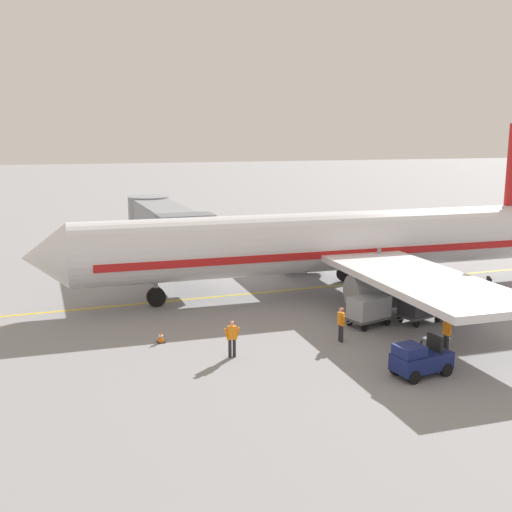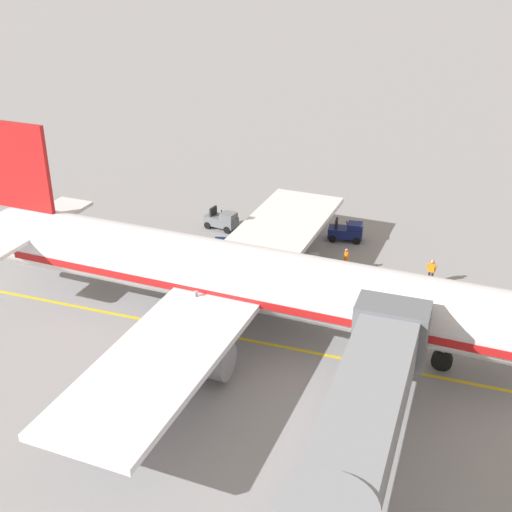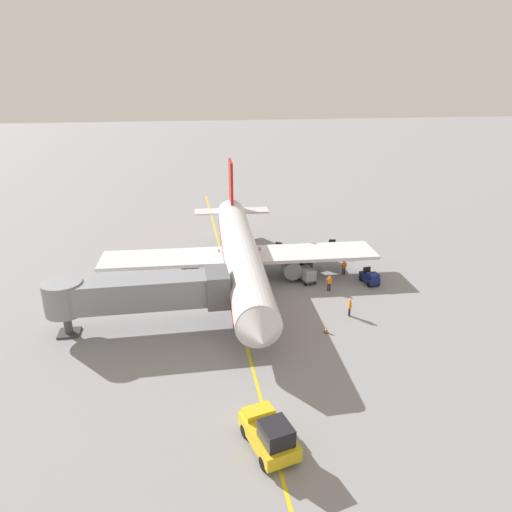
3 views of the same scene
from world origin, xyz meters
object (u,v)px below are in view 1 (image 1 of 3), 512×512
at_px(baggage_cart_second_in_train, 420,305).
at_px(baggage_cart_third_in_train, 461,301).
at_px(jet_bridge, 164,224).
at_px(ground_crew_loader, 341,323).
at_px(baggage_tug_trailing, 474,292).
at_px(parked_airliner, 337,243).
at_px(baggage_cart_front, 369,308).
at_px(ground_crew_wing_walker, 447,332).
at_px(baggage_tug_lead, 420,359).
at_px(safety_cone_nose_left, 161,337).
at_px(ground_crew_marshaller, 232,337).

distance_m(baggage_cart_second_in_train, baggage_cart_third_in_train, 2.55).
bearing_deg(jet_bridge, ground_crew_loader, -165.94).
bearing_deg(baggage_cart_second_in_train, baggage_tug_trailing, -68.93).
xyz_separation_m(parked_airliner, baggage_cart_front, (-6.99, 1.72, -2.24)).
distance_m(baggage_cart_third_in_train, ground_crew_wing_walker, 5.84).
xyz_separation_m(baggage_tug_trailing, baggage_cart_second_in_train, (-2.02, 5.24, 0.24)).
bearing_deg(baggage_tug_lead, ground_crew_loader, 11.97).
bearing_deg(ground_crew_loader, safety_cone_nose_left, 70.91).
height_order(ground_crew_loader, safety_cone_nose_left, ground_crew_loader).
bearing_deg(ground_crew_wing_walker, baggage_tug_trailing, -47.05).
distance_m(baggage_cart_second_in_train, ground_crew_loader, 5.57).
bearing_deg(baggage_tug_trailing, baggage_cart_front, 101.45).
bearing_deg(ground_crew_wing_walker, ground_crew_loader, 52.36).
xyz_separation_m(baggage_tug_lead, baggage_cart_second_in_train, (6.26, -4.36, 0.24)).
xyz_separation_m(parked_airliner, ground_crew_loader, (-8.71, 4.26, -2.23)).
bearing_deg(jet_bridge, baggage_cart_third_in_train, -144.29).
relative_size(jet_bridge, ground_crew_loader, 9.31).
bearing_deg(baggage_cart_third_in_train, baggage_tug_lead, 131.53).
xyz_separation_m(baggage_cart_front, baggage_cart_third_in_train, (-0.53, -5.41, 0.00)).
distance_m(baggage_tug_trailing, ground_crew_loader, 11.16).
height_order(parked_airliner, baggage_tug_lead, parked_airliner).
xyz_separation_m(jet_bridge, safety_cone_nose_left, (-15.96, 3.50, -3.17)).
relative_size(baggage_tug_lead, baggage_cart_third_in_train, 0.88).
relative_size(baggage_cart_front, ground_crew_marshaller, 1.76).
xyz_separation_m(baggage_cart_front, safety_cone_nose_left, (1.12, 10.74, -0.66)).
bearing_deg(baggage_cart_front, jet_bridge, 22.98).
xyz_separation_m(jet_bridge, ground_crew_marshaller, (-19.01, 0.88, -2.50)).
xyz_separation_m(baggage_tug_trailing, ground_crew_loader, (-3.36, 10.64, 0.24)).
xyz_separation_m(jet_bridge, ground_crew_loader, (-18.80, -4.71, -2.50)).
xyz_separation_m(baggage_tug_trailing, safety_cone_nose_left, (-0.52, 18.85, -0.42)).
xyz_separation_m(baggage_tug_lead, ground_crew_marshaller, (4.71, 6.63, 0.24)).
relative_size(baggage_cart_third_in_train, safety_cone_nose_left, 5.05).
distance_m(baggage_tug_trailing, safety_cone_nose_left, 18.86).
bearing_deg(baggage_tug_trailing, baggage_cart_third_in_train, 128.81).
xyz_separation_m(baggage_tug_lead, safety_cone_nose_left, (7.76, 9.25, -0.42)).
relative_size(baggage_cart_front, ground_crew_loader, 1.76).
bearing_deg(baggage_tug_lead, baggage_tug_trailing, -49.21).
height_order(ground_crew_marshaller, safety_cone_nose_left, ground_crew_marshaller).
height_order(baggage_tug_trailing, ground_crew_wing_walker, ground_crew_wing_walker).
bearing_deg(baggage_tug_trailing, parked_airliner, 50.05).
height_order(baggage_tug_lead, ground_crew_loader, ground_crew_loader).
xyz_separation_m(ground_crew_loader, ground_crew_marshaller, (-0.21, 5.58, 0.00)).
bearing_deg(ground_crew_wing_walker, baggage_cart_second_in_train, -19.88).
bearing_deg(jet_bridge, baggage_tug_trailing, -135.17).
distance_m(jet_bridge, ground_crew_loader, 19.54).
bearing_deg(jet_bridge, baggage_cart_front, -157.02).
height_order(baggage_cart_third_in_train, ground_crew_marshaller, ground_crew_marshaller).
height_order(baggage_tug_lead, baggage_cart_third_in_train, baggage_tug_lead).
height_order(parked_airliner, baggage_cart_second_in_train, parked_airliner).
xyz_separation_m(parked_airliner, safety_cone_nose_left, (-5.87, 12.46, -2.90)).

